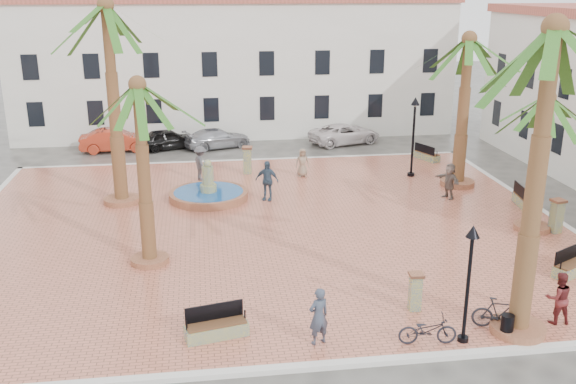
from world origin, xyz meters
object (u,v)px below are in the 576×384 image
Objects in this scene: palm_nw at (107,28)px; palm_sw at (139,107)px; fountain at (209,193)px; bollard_se at (415,291)px; lamppost_e at (414,123)px; cyclist_b at (558,298)px; pedestrian_north at (201,163)px; bench_ne at (427,155)px; pedestrian_fountain_b at (267,181)px; palm_s at (551,64)px; litter_bin at (507,326)px; pedestrian_east at (449,181)px; pedestrian_fountain_a at (302,162)px; car_red at (115,140)px; bicycle_b at (500,313)px; cyclist_a at (319,316)px; bollard_n at (247,160)px; palm_ne at (468,58)px; lamppost_s at (470,264)px; bench_s at (216,328)px; bench_se at (573,266)px; bicycle_a at (428,330)px; car_black at (168,139)px; palm_e at (546,116)px; bollard_e at (557,215)px; car_silver at (217,138)px; bench_e at (525,201)px; car_white at (345,134)px.

palm_nw reaches higher than palm_sw.
fountain is 13.81m from bollard_se.
lamppost_e is 16.25m from cyclist_b.
pedestrian_north is at bearing 79.12° from palm_sw.
pedestrian_fountain_b is at bearing 98.52° from bench_ne.
pedestrian_north is at bearing -53.27° from cyclist_b.
litter_bin is (-0.49, -0.26, -7.65)m from palm_s.
fountain reaches higher than pedestrian_east.
car_red is (-10.84, 7.67, -0.20)m from pedestrian_fountain_a.
pedestrian_north is at bearing 45.88° from bicycle_b.
cyclist_b is 17.67m from pedestrian_fountain_a.
pedestrian_fountain_a is at bearing 84.38° from bench_ne.
cyclist_a is 5.65m from bicycle_b.
car_red is (-3.30, 18.19, -5.36)m from palm_sw.
palm_nw is at bearing -146.76° from bollard_n.
car_red is (-12.01, 23.13, -0.09)m from bollard_se.
bollard_n is at bearing 168.90° from lamppost_e.
pedestrian_east reaches higher than car_red.
palm_ne is 2.16× the size of lamppost_s.
bollard_n is (6.40, 4.19, -7.41)m from palm_nw.
bollard_n is (-4.11, 16.43, 0.13)m from bollard_se.
car_red reaches higher than bench_s.
bench_se is 10.61m from cyclist_a.
litter_bin is 0.44× the size of bicycle_a.
palm_sw reaches higher than bicycle_a.
pedestrian_fountain_a is at bearing -144.68° from pedestrian_east.
palm_s reaches higher than palm_ne.
lamppost_s is 0.84× the size of lamppost_e.
bicycle_a is at bearing 178.84° from car_black.
fountain is at bearing 163.89° from pedestrian_north.
palm_e is at bearing -15.28° from bicycle_b.
car_red is at bearing 120.45° from palm_s.
bench_ne is 12.22m from bollard_e.
bench_ne is at bearing -132.72° from car_silver.
bollard_n is at bearing 104.87° from lamppost_s.
palm_ne reaches higher than litter_bin.
fountain is at bearing 77.37° from bench_s.
bollard_e is at bearing -161.36° from car_silver.
pedestrian_fountain_a is (-3.82, 17.26, -7.24)m from palm_s.
car_silver reaches higher than litter_bin.
pedestrian_north is (-13.25, 13.70, 0.65)m from bench_se.
bench_e is at bearing 46.96° from bollard_se.
pedestrian_fountain_b is (-2.35, -3.77, 0.21)m from pedestrian_fountain_a.
pedestrian_north is (-6.68, 15.52, 0.27)m from bollard_se.
bench_s is 0.45× the size of car_silver.
palm_e reaches higher than bollard_se.
bollard_se is at bearing 167.10° from bench_se.
palm_s is at bearing -173.58° from pedestrian_north.
bollard_n is at bearing 116.02° from car_white.
car_red is (-20.11, 17.41, -0.18)m from bollard_e.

